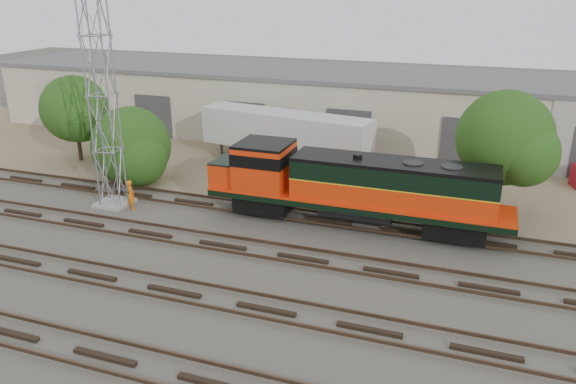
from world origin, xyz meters
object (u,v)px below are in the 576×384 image
(signal_tower, at_px, (103,99))
(worker, at_px, (131,195))
(locomotive, at_px, (351,186))
(semi_trailer, at_px, (289,133))

(signal_tower, xyz_separation_m, worker, (1.30, -0.21, -5.16))
(locomotive, relative_size, semi_trailer, 1.26)
(locomotive, xyz_separation_m, semi_trailer, (-6.25, 8.26, 0.16))
(locomotive, distance_m, worker, 12.11)
(worker, relative_size, semi_trailer, 0.14)
(locomotive, xyz_separation_m, worker, (-11.89, -1.87, -1.32))
(worker, height_order, semi_trailer, semi_trailer)
(signal_tower, relative_size, worker, 7.34)
(signal_tower, distance_m, worker, 5.32)
(signal_tower, height_order, semi_trailer, signal_tower)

